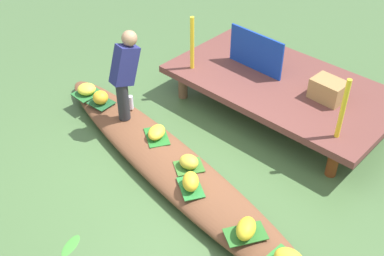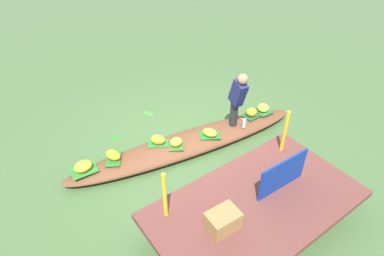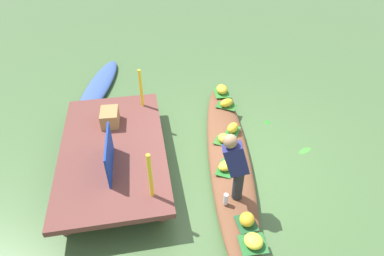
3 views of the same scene
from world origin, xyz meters
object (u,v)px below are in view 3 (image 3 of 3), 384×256
Objects in this scene: banana_bunch_6 at (226,165)px; produce_crate at (110,117)px; vendor_person at (236,164)px; market_banner at (109,154)px; moored_boat at (99,86)px; banana_bunch_5 at (224,138)px; banana_bunch_2 at (247,219)px; banana_bunch_3 at (233,128)px; banana_bunch_0 at (227,103)px; banana_bunch_4 at (222,89)px; banana_bunch_1 at (254,241)px; water_bottle at (226,199)px; vendor_boat at (229,157)px.

produce_crate is (1.32, 1.93, 0.31)m from banana_bunch_6.
market_banner is at bearing 68.10° from vendor_person.
vendor_person is (-4.07, -2.26, 0.87)m from moored_boat.
banana_bunch_5 is at bearing -11.20° from banana_bunch_6.
banana_bunch_3 is at bearing -10.11° from banana_bunch_2.
banana_bunch_0 is 1.90m from banana_bunch_6.
banana_bunch_4 is at bearing -3.39° from banana_bunch_0.
moored_boat is 11.41× the size of banana_bunch_5.
vendor_person is 2.70m from produce_crate.
moored_boat is at bearing 59.93° from banana_bunch_0.
banana_bunch_5 is 2.16m from market_banner.
market_banner is at bearing 86.15° from banana_bunch_6.
banana_bunch_1 reaches higher than moored_boat.
banana_bunch_2 is 0.25× the size of market_banner.
banana_bunch_3 is 1.78m from water_bottle.
vendor_boat is at bearing 159.21° from banana_bunch_3.
banana_bunch_5 is (-1.68, 0.39, -0.01)m from banana_bunch_4.
banana_bunch_6 is 2.35m from produce_crate.
market_banner is (-1.71, 2.38, 0.44)m from banana_bunch_0.
banana_bunch_0 is at bearing -7.20° from banana_bunch_3.
vendor_person is 1.33× the size of market_banner.
banana_bunch_2 is at bearing 170.74° from banana_bunch_0.
banana_bunch_4 is 1.07× the size of banana_bunch_6.
vendor_person reaches higher than banana_bunch_4.
banana_bunch_3 reaches higher than banana_bunch_1.
market_banner is at bearing 63.32° from water_bottle.
vendor_boat is 1.78× the size of moored_boat.
banana_bunch_0 is at bearing -12.75° from vendor_person.
banana_bunch_0 is 2.58m from vendor_person.
banana_bunch_2 is 0.19× the size of vendor_person.
produce_crate is at bearing 3.35° from market_banner.
banana_bunch_0 is at bearing -3.80° from vendor_boat.
banana_bunch_2 is at bearing -141.71° from produce_crate.
banana_bunch_6 is (-1.84, 0.49, -0.02)m from banana_bunch_0.
banana_bunch_6 is at bearing -124.37° from produce_crate.
vendor_boat is at bearing -126.42° from moored_boat.
banana_bunch_5 is (-2.76, -2.46, 0.25)m from moored_boat.
vendor_boat is at bearing -12.83° from vendor_person.
market_banner is (0.85, 1.69, 0.43)m from water_bottle.
banana_bunch_3 is at bearing -9.03° from banana_bunch_1.
vendor_boat is 20.32× the size of banana_bunch_5.
market_banner reaches higher than produce_crate.
banana_bunch_3 is at bearing -19.02° from water_bottle.
produce_crate reaches higher than banana_bunch_0.
banana_bunch_4 is at bearing -5.74° from banana_bunch_3.
banana_bunch_4 is (3.52, -0.52, -0.00)m from banana_bunch_2.
produce_crate is (2.04, 1.73, 0.29)m from water_bottle.
market_banner is at bearing 105.81° from banana_bunch_5.
banana_bunch_5 is (2.18, -0.14, 0.00)m from banana_bunch_1.
banana_bunch_3 is (-2.51, -2.70, 0.27)m from moored_boat.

